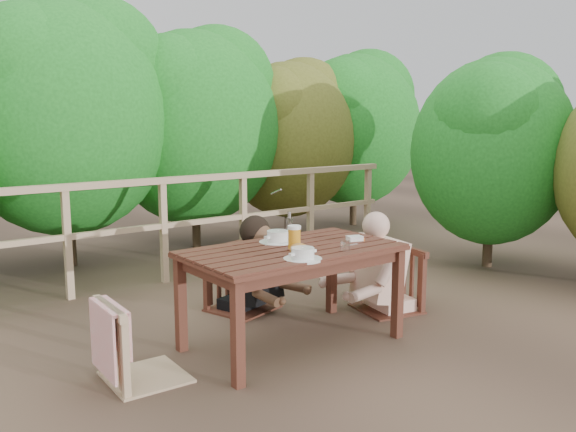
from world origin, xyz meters
TOP-DOWN VIEW (x-y plane):
  - ground at (0.00, 0.00)m, footprint 60.00×60.00m
  - table at (0.00, 0.00)m, footprint 1.46×0.82m
  - chair_left at (-1.06, 0.09)m, footprint 0.49×0.49m
  - chair_far at (0.14, 0.85)m, footprint 0.61×0.61m
  - chair_right at (1.08, 0.13)m, footprint 0.57×0.57m
  - woman at (0.14, 0.87)m, footprint 0.64×0.71m
  - diner_right at (1.11, 0.13)m, footprint 0.77×0.67m
  - railing at (0.00, 2.00)m, footprint 5.60×0.10m
  - hedge_row at (0.40, 3.20)m, footprint 6.60×1.60m
  - shrub_side at (3.20, -0.15)m, footprint 1.40×2.20m
  - soup_near at (-0.14, -0.29)m, footprint 0.25×0.25m
  - soup_far at (0.04, 0.21)m, footprint 0.28×0.28m
  - bread_roll at (-0.07, -0.15)m, footprint 0.13×0.10m
  - beer_glass at (-0.01, -0.04)m, footprint 0.09×0.09m
  - bottle at (0.12, 0.19)m, footprint 0.05×0.05m
  - tumbler at (0.22, -0.30)m, footprint 0.07×0.07m
  - butter_tub at (0.50, -0.09)m, footprint 0.13×0.11m

SIDE VIEW (x-z plane):
  - ground at x=0.00m, z-range 0.00..0.00m
  - table at x=0.00m, z-range 0.00..0.67m
  - chair_left at x=-1.06m, z-range 0.00..0.95m
  - chair_right at x=1.08m, z-range 0.00..0.96m
  - chair_far at x=0.14m, z-range 0.00..0.98m
  - railing at x=0.00m, z-range 0.00..1.01m
  - woman at x=0.14m, z-range 0.00..1.21m
  - diner_right at x=1.11m, z-range 0.00..1.35m
  - butter_tub at x=0.50m, z-range 0.67..0.72m
  - bread_roll at x=-0.07m, z-range 0.67..0.75m
  - tumbler at x=0.22m, z-range 0.67..0.76m
  - soup_near at x=-0.14m, z-range 0.67..0.76m
  - soup_far at x=0.04m, z-range 0.67..0.77m
  - beer_glass at x=-0.01m, z-range 0.67..0.85m
  - bottle at x=0.12m, z-range 0.67..0.90m
  - shrub_side at x=3.20m, z-range 0.00..2.90m
  - hedge_row at x=0.40m, z-range 0.00..3.80m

